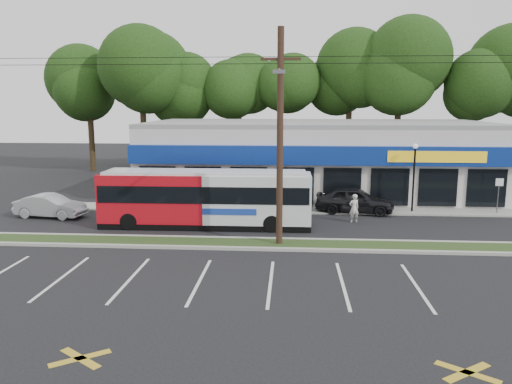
{
  "coord_description": "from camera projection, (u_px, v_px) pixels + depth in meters",
  "views": [
    {
      "loc": [
        3.51,
        -21.87,
        6.67
      ],
      "look_at": [
        1.62,
        5.0,
        1.85
      ],
      "focal_mm": 35.0,
      "sensor_mm": 36.0,
      "label": 1
    }
  ],
  "objects": [
    {
      "name": "utility_pole",
      "position": [
        276.0,
        131.0,
        22.65
      ],
      "size": [
        50.0,
        2.77,
        10.0
      ],
      "color": "black",
      "rests_on": "ground"
    },
    {
      "name": "pedestrian_a",
      "position": [
        354.0,
        208.0,
        28.15
      ],
      "size": [
        0.69,
        0.57,
        1.63
      ],
      "primitive_type": "imported",
      "rotation": [
        0.0,
        0.0,
        3.49
      ],
      "color": "beige",
      "rests_on": "ground"
    },
    {
      "name": "ground",
      "position": [
        213.0,
        250.0,
        22.89
      ],
      "size": [
        120.0,
        120.0,
        0.0
      ],
      "primitive_type": "plane",
      "color": "black",
      "rests_on": "ground"
    },
    {
      "name": "curb_north",
      "position": [
        219.0,
        238.0,
        24.7
      ],
      "size": [
        40.0,
        0.25,
        0.14
      ],
      "primitive_type": "cube",
      "color": "#9E9E93",
      "rests_on": "ground"
    },
    {
      "name": "curb_south",
      "position": [
        214.0,
        248.0,
        23.03
      ],
      "size": [
        40.0,
        0.25,
        0.14
      ],
      "primitive_type": "cube",
      "color": "#9E9E93",
      "rests_on": "ground"
    },
    {
      "name": "sidewalk",
      "position": [
        314.0,
        210.0,
        31.38
      ],
      "size": [
        32.0,
        2.2,
        0.1
      ],
      "primitive_type": "cube",
      "color": "#9E9E93",
      "rests_on": "ground"
    },
    {
      "name": "car_dark",
      "position": [
        355.0,
        200.0,
        30.58
      ],
      "size": [
        4.96,
        2.6,
        1.61
      ],
      "primitive_type": "imported",
      "rotation": [
        0.0,
        0.0,
        1.42
      ],
      "color": "black",
      "rests_on": "ground"
    },
    {
      "name": "car_silver",
      "position": [
        50.0,
        206.0,
        29.42
      ],
      "size": [
        4.28,
        1.95,
        1.36
      ],
      "primitive_type": "imported",
      "rotation": [
        0.0,
        0.0,
        1.44
      ],
      "color": "#A3A7AB",
      "rests_on": "ground"
    },
    {
      "name": "lamp_post",
      "position": [
        414.0,
        170.0,
        30.3
      ],
      "size": [
        0.3,
        0.3,
        4.25
      ],
      "color": "black",
      "rests_on": "ground"
    },
    {
      "name": "metrobus",
      "position": [
        206.0,
        197.0,
        27.1
      ],
      "size": [
        11.44,
        2.52,
        3.07
      ],
      "rotation": [
        0.0,
        0.0,
        0.01
      ],
      "color": "#B40D18",
      "rests_on": "ground"
    },
    {
      "name": "grass_strip",
      "position": [
        216.0,
        243.0,
        23.87
      ],
      "size": [
        40.0,
        1.6,
        0.12
      ],
      "primitive_type": "cube",
      "color": "#2C3C18",
      "rests_on": "ground"
    },
    {
      "name": "pedestrian_b",
      "position": [
        302.0,
        199.0,
        30.81
      ],
      "size": [
        0.85,
        0.69,
        1.62
      ],
      "primitive_type": "imported",
      "rotation": [
        0.0,
        0.0,
        3.25
      ],
      "color": "#C0B0AD",
      "rests_on": "ground"
    },
    {
      "name": "strip_mall",
      "position": [
        317.0,
        157.0,
        37.67
      ],
      "size": [
        25.0,
        12.55,
        5.3
      ],
      "color": "beige",
      "rests_on": "ground"
    },
    {
      "name": "tree_line",
      "position": [
        297.0,
        84.0,
        46.66
      ],
      "size": [
        46.76,
        6.76,
        11.83
      ],
      "color": "black",
      "rests_on": "ground"
    },
    {
      "name": "sign_post",
      "position": [
        499.0,
        189.0,
        29.93
      ],
      "size": [
        0.45,
        0.1,
        2.23
      ],
      "color": "#59595E",
      "rests_on": "ground"
    }
  ]
}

